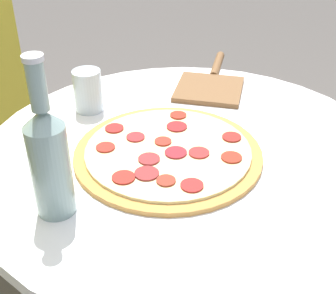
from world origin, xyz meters
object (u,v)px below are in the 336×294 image
(beer_bottle, at_px, (49,158))
(drinking_glass, at_px, (88,91))
(pizza_paddle, at_px, (211,84))
(pizza, at_px, (168,152))

(beer_bottle, relative_size, drinking_glass, 2.84)
(beer_bottle, relative_size, pizza_paddle, 0.87)
(beer_bottle, distance_m, pizza_paddle, 0.56)
(pizza, bearing_deg, drinking_glass, 54.22)
(drinking_glass, bearing_deg, beer_bottle, -169.59)
(pizza, height_order, drinking_glass, drinking_glass)
(pizza, distance_m, pizza_paddle, 0.33)
(beer_bottle, height_order, drinking_glass, beer_bottle)
(pizza, xyz_separation_m, drinking_glass, (0.15, 0.21, 0.04))
(pizza_paddle, bearing_deg, beer_bottle, 161.11)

